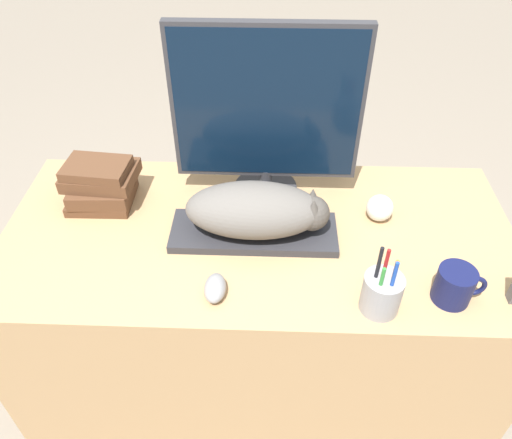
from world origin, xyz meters
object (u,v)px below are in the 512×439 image
(computer_mouse, at_px, (215,288))
(baseball, at_px, (380,208))
(pen_cup, at_px, (382,293))
(book_stack, at_px, (101,183))
(cat, at_px, (259,210))
(monitor, at_px, (267,111))
(keyboard, at_px, (254,233))
(coffee_mug, at_px, (455,285))

(computer_mouse, height_order, baseball, baseball)
(pen_cup, height_order, book_stack, pen_cup)
(cat, height_order, monitor, monitor)
(keyboard, bearing_deg, monitor, 82.33)
(cat, xyz_separation_m, computer_mouse, (-0.10, -0.22, -0.07))
(computer_mouse, distance_m, book_stack, 0.52)
(monitor, relative_size, computer_mouse, 5.75)
(cat, height_order, book_stack, cat)
(coffee_mug, bearing_deg, monitor, 138.24)
(cat, distance_m, computer_mouse, 0.25)
(book_stack, bearing_deg, cat, -16.39)
(cat, bearing_deg, book_stack, 163.61)
(monitor, xyz_separation_m, coffee_mug, (0.47, -0.42, -0.23))
(pen_cup, bearing_deg, computer_mouse, 175.95)
(coffee_mug, bearing_deg, computer_mouse, -179.26)
(coffee_mug, bearing_deg, baseball, 114.56)
(coffee_mug, relative_size, baseball, 1.61)
(computer_mouse, bearing_deg, monitor, 74.82)
(computer_mouse, relative_size, book_stack, 0.43)
(cat, relative_size, computer_mouse, 4.21)
(keyboard, bearing_deg, baseball, 13.86)
(cat, xyz_separation_m, baseball, (0.35, 0.09, -0.06))
(cat, relative_size, coffee_mug, 3.12)
(coffee_mug, bearing_deg, book_stack, 160.03)
(keyboard, distance_m, pen_cup, 0.40)
(computer_mouse, bearing_deg, baseball, 34.22)
(keyboard, xyz_separation_m, baseball, (0.36, 0.09, 0.03))
(coffee_mug, height_order, baseball, coffee_mug)
(computer_mouse, distance_m, pen_cup, 0.40)
(keyboard, distance_m, book_stack, 0.49)
(cat, distance_m, book_stack, 0.50)
(book_stack, bearing_deg, coffee_mug, -19.97)
(coffee_mug, relative_size, book_stack, 0.58)
(coffee_mug, height_order, pen_cup, pen_cup)
(cat, bearing_deg, coffee_mug, -23.36)
(monitor, distance_m, pen_cup, 0.58)
(monitor, relative_size, book_stack, 2.48)
(computer_mouse, height_order, coffee_mug, coffee_mug)
(keyboard, distance_m, computer_mouse, 0.23)
(keyboard, height_order, computer_mouse, computer_mouse)
(coffee_mug, distance_m, pen_cup, 0.19)
(keyboard, relative_size, cat, 1.19)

